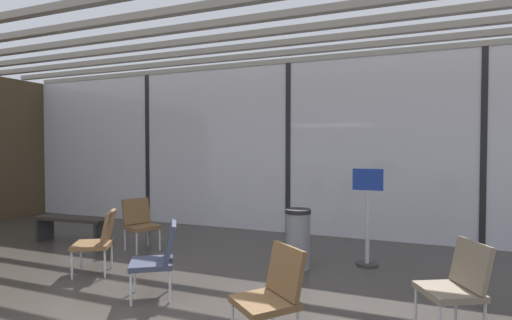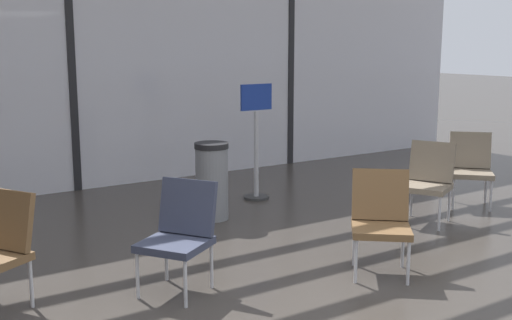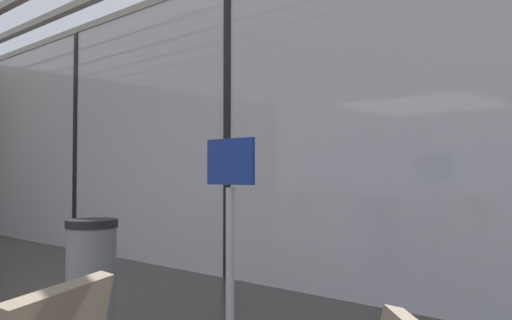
# 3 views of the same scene
# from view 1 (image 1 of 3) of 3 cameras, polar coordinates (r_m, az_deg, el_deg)

# --- Properties ---
(glass_curtain_wall) EXTENTS (14.00, 0.08, 3.49)m
(glass_curtain_wall) POSITION_cam_1_polar(r_m,az_deg,el_deg) (7.98, 4.85, 1.72)
(glass_curtain_wall) COLOR silver
(glass_curtain_wall) RESTS_ON ground
(window_mullion_0) EXTENTS (0.10, 0.12, 3.49)m
(window_mullion_0) POSITION_cam_1_polar(r_m,az_deg,el_deg) (9.60, -15.58, 1.66)
(window_mullion_0) COLOR black
(window_mullion_0) RESTS_ON ground
(window_mullion_1) EXTENTS (0.10, 0.12, 3.49)m
(window_mullion_1) POSITION_cam_1_polar(r_m,az_deg,el_deg) (7.98, 4.85, 1.72)
(window_mullion_1) COLOR black
(window_mullion_1) RESTS_ON ground
(window_mullion_2) EXTENTS (0.10, 0.12, 3.49)m
(window_mullion_2) POSITION_cam_1_polar(r_m,az_deg,el_deg) (7.73, 30.54, 1.49)
(window_mullion_2) COLOR black
(window_mullion_2) RESTS_ON ground
(ceiling_slats) EXTENTS (13.72, 6.72, 0.10)m
(ceiling_slats) POSITION_cam_1_polar(r_m,az_deg,el_deg) (5.24, -6.43, 21.77)
(ceiling_slats) COLOR gray
(ceiling_slats) RESTS_ON glass_curtain_wall
(parked_airplane) EXTENTS (12.44, 3.99, 3.99)m
(parked_airplane) POSITION_cam_1_polar(r_m,az_deg,el_deg) (13.50, 15.41, 2.71)
(parked_airplane) COLOR silver
(parked_airplane) RESTS_ON ground
(lounge_chair_0) EXTENTS (0.68, 0.65, 0.87)m
(lounge_chair_0) POSITION_cam_1_polar(r_m,az_deg,el_deg) (7.01, -16.81, -8.61)
(lounge_chair_0) COLOR brown
(lounge_chair_0) RESTS_ON ground
(lounge_chair_2) EXTENTS (0.70, 0.68, 0.87)m
(lounge_chair_2) POSITION_cam_1_polar(r_m,az_deg,el_deg) (5.90, -22.18, -10.62)
(lounge_chair_2) COLOR brown
(lounge_chair_2) RESTS_ON ground
(lounge_chair_3) EXTENTS (0.70, 0.69, 0.87)m
(lounge_chair_3) POSITION_cam_1_polar(r_m,az_deg,el_deg) (4.78, -14.10, -13.46)
(lounge_chair_3) COLOR #33384C
(lounge_chair_3) RESTS_ON ground
(lounge_chair_5) EXTENTS (0.69, 0.67, 0.87)m
(lounge_chair_5) POSITION_cam_1_polar(r_m,az_deg,el_deg) (4.24, 27.68, -15.60)
(lounge_chair_5) COLOR #7F705B
(lounge_chair_5) RESTS_ON ground
(lounge_chair_6) EXTENTS (0.71, 0.71, 0.87)m
(lounge_chair_6) POSITION_cam_1_polar(r_m,az_deg,el_deg) (3.58, 2.58, -18.65)
(lounge_chair_6) COLOR brown
(lounge_chair_6) RESTS_ON ground
(waiting_bench) EXTENTS (1.52, 0.48, 0.47)m
(waiting_bench) POSITION_cam_1_polar(r_m,az_deg,el_deg) (8.01, -25.48, -8.37)
(waiting_bench) COLOR #28231E
(waiting_bench) RESTS_ON ground
(trash_bin) EXTENTS (0.38, 0.38, 0.86)m
(trash_bin) POSITION_cam_1_polar(r_m,az_deg,el_deg) (5.75, 6.20, -11.44)
(trash_bin) COLOR slate
(trash_bin) RESTS_ON ground
(info_sign) EXTENTS (0.44, 0.32, 1.44)m
(info_sign) POSITION_cam_1_polar(r_m,az_deg,el_deg) (6.04, 16.15, -8.49)
(info_sign) COLOR #333333
(info_sign) RESTS_ON ground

